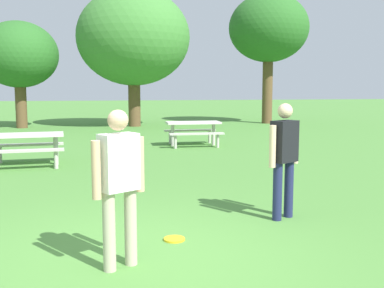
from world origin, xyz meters
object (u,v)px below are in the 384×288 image
Objects in this scene: picnic_table_near at (26,142)px; tree_far_right at (269,29)px; frisbee at (174,239)px; tree_broad_center at (133,38)px; tree_tall_left at (19,55)px; person_thrower at (119,178)px; picnic_table_far at (193,128)px; person_catcher at (284,153)px.

tree_far_right reaches higher than picnic_table_near.
tree_broad_center is (0.55, 16.62, 4.14)m from frisbee.
tree_tall_left is 5.21m from tree_broad_center.
person_thrower is 0.90× the size of picnic_table_near.
tree_broad_center reaches higher than picnic_table_far.
picnic_table_far is at bearing 33.04° from picnic_table_near.
person_catcher is 0.34× the size of tree_tall_left.
person_catcher is at bearing -50.78° from picnic_table_near.
person_catcher is 0.26× the size of tree_broad_center.
person_catcher is at bearing -109.08° from tree_far_right.
person_catcher is 6.83m from picnic_table_near.
person_catcher is at bearing -91.89° from picnic_table_far.
person_thrower is 0.25× the size of tree_far_right.
tree_tall_left is (-4.59, 16.67, 3.27)m from frisbee.
picnic_table_far is 0.35× the size of tree_tall_left.
person_catcher reaches higher than frisbee.
picnic_table_near and picnic_table_far have the same top height.
frisbee is at bearing -113.23° from tree_far_right.
tree_tall_left is 12.09m from tree_far_right.
tree_tall_left reaches higher than picnic_table_near.
tree_broad_center is 6.90m from tree_far_right.
person_thrower is 1.37m from frisbee.
person_catcher is 0.25× the size of tree_far_right.
tree_far_right is at bearing 5.04° from tree_broad_center.
person_catcher is at bearing 21.22° from frisbee.
person_catcher is 8.28m from picnic_table_far.
tree_tall_left is at bearing 102.67° from person_thrower.
picnic_table_near is at bearing 129.22° from person_catcher.
picnic_table_near is (-4.32, 5.29, -0.38)m from person_catcher.
tree_tall_left reaches higher than picnic_table_far.
frisbee is 0.04× the size of tree_broad_center.
person_thrower is at bearing -132.06° from frisbee.
picnic_table_far reaches higher than frisbee.
tree_tall_left is at bearing -177.38° from tree_far_right.
tree_broad_center is (1.22, 17.36, 3.21)m from person_thrower.
person_catcher is 2.01m from frisbee.
picnic_table_near is (-2.66, 5.93, 0.55)m from frisbee.
person_catcher is 17.36m from tree_tall_left.
tree_far_right reaches higher than tree_broad_center.
person_catcher is 0.90× the size of picnic_table_near.
person_thrower is 2.71m from person_catcher.
tree_broad_center is at bearing 100.16° from picnic_table_far.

